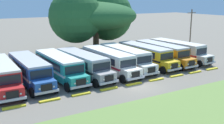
# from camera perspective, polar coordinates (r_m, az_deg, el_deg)

# --- Properties ---
(ground_plane) EXTENTS (220.00, 220.00, 0.00)m
(ground_plane) POSITION_cam_1_polar(r_m,az_deg,el_deg) (29.74, 5.36, -5.11)
(ground_plane) COLOR slate
(foreground_grass_strip) EXTENTS (80.00, 9.66, 0.01)m
(foreground_grass_strip) POSITION_cam_1_polar(r_m,az_deg,el_deg) (24.09, 16.91, -10.23)
(foreground_grass_strip) COLOR olive
(foreground_grass_strip) RESTS_ON ground_plane
(parked_bus_slot_0) EXTENTS (2.70, 10.84, 2.82)m
(parked_bus_slot_0) POSITION_cam_1_polar(r_m,az_deg,el_deg) (30.88, -22.30, -2.32)
(parked_bus_slot_0) COLOR red
(parked_bus_slot_0) RESTS_ON ground_plane
(parked_bus_slot_1) EXTENTS (2.90, 10.87, 2.82)m
(parked_bus_slot_1) POSITION_cam_1_polar(r_m,az_deg,el_deg) (31.80, -16.98, -1.45)
(parked_bus_slot_1) COLOR #23519E
(parked_bus_slot_1) RESTS_ON ground_plane
(parked_bus_slot_2) EXTENTS (3.08, 10.89, 2.82)m
(parked_bus_slot_2) POSITION_cam_1_polar(r_m,az_deg,el_deg) (32.61, -11.09, -0.75)
(parked_bus_slot_2) COLOR teal
(parked_bus_slot_2) RESTS_ON ground_plane
(parked_bus_slot_3) EXTENTS (3.44, 10.96, 2.82)m
(parked_bus_slot_3) POSITION_cam_1_polar(r_m,az_deg,el_deg) (33.35, -6.22, -0.25)
(parked_bus_slot_3) COLOR #9E9993
(parked_bus_slot_3) RESTS_ON ground_plane
(parked_bus_slot_4) EXTENTS (3.04, 10.89, 2.82)m
(parked_bus_slot_4) POSITION_cam_1_polar(r_m,az_deg,el_deg) (34.75, -0.74, 0.39)
(parked_bus_slot_4) COLOR silver
(parked_bus_slot_4) RESTS_ON ground_plane
(parked_bus_slot_5) EXTENTS (2.75, 10.85, 2.82)m
(parked_bus_slot_5) POSITION_cam_1_polar(r_m,az_deg,el_deg) (36.72, 2.74, 1.08)
(parked_bus_slot_5) COLOR silver
(parked_bus_slot_5) RESTS_ON ground_plane
(parked_bus_slot_6) EXTENTS (3.15, 10.90, 2.82)m
(parked_bus_slot_6) POSITION_cam_1_polar(r_m,az_deg,el_deg) (38.75, 7.00, 1.66)
(parked_bus_slot_6) COLOR yellow
(parked_bus_slot_6) RESTS_ON ground_plane
(parked_bus_slot_7) EXTENTS (2.94, 10.87, 2.82)m
(parked_bus_slot_7) POSITION_cam_1_polar(r_m,az_deg,el_deg) (40.56, 10.48, 2.06)
(parked_bus_slot_7) COLOR orange
(parked_bus_slot_7) RESTS_ON ground_plane
(parked_bus_slot_8) EXTENTS (3.53, 10.97, 2.82)m
(parked_bus_slot_8) POSITION_cam_1_polar(r_m,az_deg,el_deg) (42.93, 13.74, 2.52)
(parked_bus_slot_8) COLOR silver
(parked_bus_slot_8) RESTS_ON ground_plane
(curb_wheelstop_0) EXTENTS (2.00, 0.36, 0.15)m
(curb_wheelstop_0) POSITION_cam_1_polar(r_m,az_deg,el_deg) (25.51, -19.95, -8.93)
(curb_wheelstop_0) COLOR yellow
(curb_wheelstop_0) RESTS_ON ground_plane
(curb_wheelstop_1) EXTENTS (2.00, 0.36, 0.15)m
(curb_wheelstop_1) POSITION_cam_1_polar(r_m,az_deg,el_deg) (26.19, -13.01, -7.86)
(curb_wheelstop_1) COLOR yellow
(curb_wheelstop_1) RESTS_ON ground_plane
(curb_wheelstop_2) EXTENTS (2.00, 0.36, 0.15)m
(curb_wheelstop_2) POSITION_cam_1_polar(r_m,az_deg,el_deg) (27.22, -6.55, -6.76)
(curb_wheelstop_2) COLOR yellow
(curb_wheelstop_2) RESTS_ON ground_plane
(curb_wheelstop_3) EXTENTS (2.00, 0.36, 0.15)m
(curb_wheelstop_3) POSITION_cam_1_polar(r_m,az_deg,el_deg) (28.58, -0.65, -5.67)
(curb_wheelstop_3) COLOR yellow
(curb_wheelstop_3) RESTS_ON ground_plane
(curb_wheelstop_4) EXTENTS (2.00, 0.36, 0.15)m
(curb_wheelstop_4) POSITION_cam_1_polar(r_m,az_deg,el_deg) (30.22, 4.64, -4.64)
(curb_wheelstop_4) COLOR yellow
(curb_wheelstop_4) RESTS_ON ground_plane
(curb_wheelstop_5) EXTENTS (2.00, 0.36, 0.15)m
(curb_wheelstop_5) POSITION_cam_1_polar(r_m,az_deg,el_deg) (32.09, 9.34, -3.69)
(curb_wheelstop_5) COLOR yellow
(curb_wheelstop_5) RESTS_ON ground_plane
(curb_wheelstop_6) EXTENTS (2.00, 0.36, 0.15)m
(curb_wheelstop_6) POSITION_cam_1_polar(r_m,az_deg,el_deg) (34.16, 13.48, -2.83)
(curb_wheelstop_6) COLOR yellow
(curb_wheelstop_6) RESTS_ON ground_plane
(curb_wheelstop_7) EXTENTS (2.00, 0.36, 0.15)m
(curb_wheelstop_7) POSITION_cam_1_polar(r_m,az_deg,el_deg) (36.40, 17.13, -2.06)
(curb_wheelstop_7) COLOR yellow
(curb_wheelstop_7) RESTS_ON ground_plane
(curb_wheelstop_8) EXTENTS (2.00, 0.36, 0.15)m
(curb_wheelstop_8) POSITION_cam_1_polar(r_m,az_deg,el_deg) (38.77, 20.34, -1.38)
(curb_wheelstop_8) COLOR yellow
(curb_wheelstop_8) RESTS_ON ground_plane
(broad_shade_tree) EXTENTS (16.39, 14.32, 10.81)m
(broad_shade_tree) POSITION_cam_1_polar(r_m,az_deg,el_deg) (48.10, -3.96, 9.72)
(broad_shade_tree) COLOR brown
(broad_shade_tree) RESTS_ON ground_plane
(utility_pole) EXTENTS (1.80, 0.20, 7.52)m
(utility_pole) POSITION_cam_1_polar(r_m,az_deg,el_deg) (48.47, 16.27, 6.50)
(utility_pole) COLOR brown
(utility_pole) RESTS_ON ground_plane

